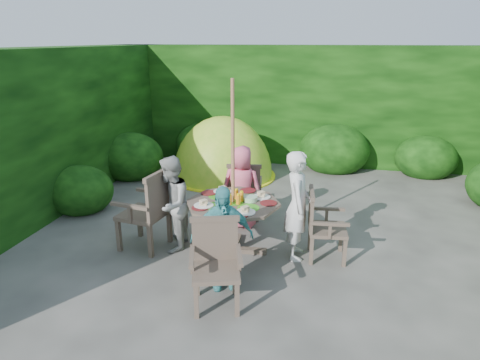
% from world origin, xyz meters
% --- Properties ---
extents(ground, '(60.00, 60.00, 0.00)m').
position_xyz_m(ground, '(0.00, 0.00, 0.00)').
color(ground, '#413F3A').
rests_on(ground, ground).
extents(hedge_enclosure, '(9.00, 9.00, 2.50)m').
position_xyz_m(hedge_enclosure, '(0.00, 1.33, 1.25)').
color(hedge_enclosure, black).
rests_on(hedge_enclosure, ground).
extents(patio_table, '(1.29, 1.29, 0.83)m').
position_xyz_m(patio_table, '(-0.61, -0.69, 0.58)').
color(patio_table, '#44372D').
rests_on(patio_table, ground).
extents(parasol_pole, '(0.05, 0.05, 2.20)m').
position_xyz_m(parasol_pole, '(-0.61, -0.69, 1.10)').
color(parasol_pole, '#91603A').
rests_on(parasol_pole, ground).
extents(garden_chair_right, '(0.51, 0.56, 0.85)m').
position_xyz_m(garden_chair_right, '(0.49, -0.60, 0.46)').
color(garden_chair_right, '#44372D').
rests_on(garden_chair_right, ground).
extents(garden_chair_left, '(0.63, 0.69, 1.02)m').
position_xyz_m(garden_chair_left, '(-1.70, -0.80, 0.54)').
color(garden_chair_left, '#44372D').
rests_on(garden_chair_left, ground).
extents(garden_chair_back, '(0.58, 0.54, 0.86)m').
position_xyz_m(garden_chair_back, '(-0.70, 0.41, 0.46)').
color(garden_chair_back, '#44372D').
rests_on(garden_chair_back, ground).
extents(garden_chair_front, '(0.63, 0.59, 0.86)m').
position_xyz_m(garden_chair_front, '(-0.54, -1.79, 0.46)').
color(garden_chair_front, '#44372D').
rests_on(garden_chair_front, ground).
extents(child_right, '(0.38, 0.53, 1.37)m').
position_xyz_m(child_right, '(0.18, -0.62, 0.69)').
color(child_right, silver).
rests_on(child_right, ground).
extents(child_left, '(0.55, 0.66, 1.24)m').
position_xyz_m(child_left, '(-1.41, -0.76, 0.62)').
color(child_left, '#A5A6A1').
rests_on(child_left, ground).
extents(child_back, '(0.60, 0.40, 1.21)m').
position_xyz_m(child_back, '(-0.68, 0.11, 0.61)').
color(child_back, '#E55E79').
rests_on(child_back, ground).
extents(child_front, '(0.74, 0.53, 1.17)m').
position_xyz_m(child_front, '(-0.55, -1.49, 0.59)').
color(child_front, teal).
rests_on(child_front, ground).
extents(dome_tent, '(2.35, 2.35, 2.41)m').
position_xyz_m(dome_tent, '(-1.56, 2.39, 0.00)').
color(dome_tent, '#97D428').
rests_on(dome_tent, ground).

